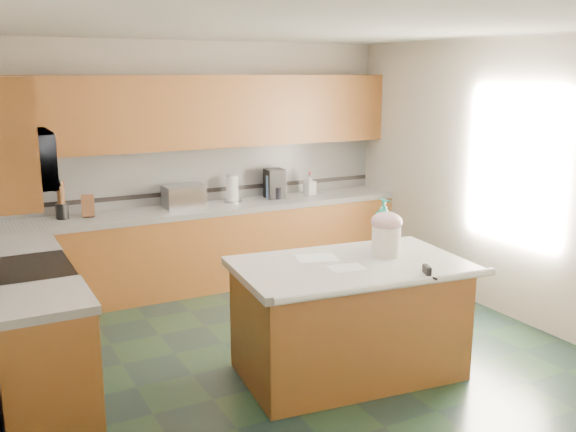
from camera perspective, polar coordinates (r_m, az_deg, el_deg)
floor at (r=5.64m, az=0.32°, el=-12.03°), size 4.60×4.60×0.00m
ceiling at (r=5.14m, az=0.35°, el=16.49°), size 4.60×4.60×0.00m
wall_back at (r=7.33m, az=-8.27°, el=4.61°), size 4.60×0.04×2.70m
wall_front at (r=3.42m, az=19.04°, el=-5.13°), size 4.60×0.04×2.70m
wall_right at (r=6.63m, az=18.36°, el=3.27°), size 0.04×4.60×2.70m
back_base_cab at (r=7.22m, az=-7.18°, el=-2.94°), size 4.60×0.60×0.86m
back_countertop at (r=7.11m, az=-7.29°, el=0.63°), size 4.60×0.64×0.06m
back_upper_cab at (r=7.10m, az=-7.91°, el=9.16°), size 4.60×0.33×0.78m
back_backsplash at (r=7.31m, az=-8.16°, el=3.69°), size 4.60×0.02×0.63m
back_accent_band at (r=7.34m, az=-8.10°, el=2.18°), size 4.60×0.01×0.05m
left_base_cab_rear at (r=6.14m, az=-22.58°, el=-6.65°), size 0.60×0.82×0.86m
left_counter_rear at (r=6.01m, az=-22.94°, el=-2.49°), size 0.64×0.82×0.06m
left_base_cab_front at (r=4.71m, az=-20.70°, el=-12.32°), size 0.60×0.72×0.86m
left_counter_front at (r=4.55m, az=-21.15°, el=-7.04°), size 0.64×0.72×0.06m
left_upper_cab_front at (r=4.31m, az=-24.04°, el=6.05°), size 0.33×0.72×0.78m
range_body at (r=5.39m, az=-21.75°, el=-9.10°), size 0.60×0.76×0.88m
range_oven_door at (r=5.44m, az=-18.64°, el=-9.13°), size 0.02×0.68×0.55m
range_cooktop at (r=5.25m, az=-22.15°, el=-4.42°), size 0.62×0.78×0.04m
range_handle at (r=5.32m, az=-18.61°, el=-5.28°), size 0.02×0.66×0.02m
microwave at (r=5.08m, az=-22.93°, el=4.61°), size 0.50×0.73×0.41m
island_base at (r=5.15m, az=5.41°, el=-9.35°), size 1.76×1.12×0.86m
island_top at (r=5.00m, az=5.52°, el=-4.45°), size 1.87×1.23×0.06m
island_bullnose at (r=4.59m, az=9.13°, el=-6.12°), size 1.76×0.25×0.06m
treat_jar at (r=5.18m, az=8.71°, el=-2.20°), size 0.24×0.24×0.24m
treat_jar_lid at (r=5.14m, az=8.76°, el=-0.50°), size 0.25×0.25×0.16m
treat_jar_knob at (r=5.13m, az=8.78°, el=0.07°), size 0.08×0.03×0.03m
treat_jar_knob_end_l at (r=5.11m, az=8.41°, el=0.02°), size 0.04×0.04×0.04m
treat_jar_knob_end_r at (r=5.15m, az=9.16°, el=0.12°), size 0.04×0.04×0.04m
soap_bottle_island at (r=5.41m, az=8.46°, el=-0.63°), size 0.17×0.17×0.41m
paper_sheet_a at (r=4.85m, az=5.24°, el=-4.61°), size 0.29×0.23×0.00m
paper_sheet_b at (r=5.09m, az=2.56°, el=-3.73°), size 0.37×0.32×0.00m
clamp_body at (r=4.80m, az=12.24°, el=-4.93°), size 0.07×0.12×0.10m
clamp_handle at (r=4.75m, az=12.76°, el=-5.37°), size 0.02×0.08×0.02m
knife_block at (r=6.81m, az=-17.36°, el=0.85°), size 0.16×0.19×0.25m
utensil_crock at (r=6.80m, az=-19.43°, el=0.40°), size 0.13×0.13×0.16m
utensil_bundle at (r=6.77m, az=-19.55°, el=2.00°), size 0.07×0.07×0.23m
toaster_oven at (r=7.05m, az=-9.25°, el=1.72°), size 0.42×0.29×0.24m
toaster_oven_door at (r=6.92m, az=-8.90°, el=1.54°), size 0.38×0.01×0.20m
paper_towel at (r=7.29m, az=-4.97°, el=2.47°), size 0.14×0.14×0.31m
paper_towel_base at (r=7.32m, az=-4.95°, el=1.34°), size 0.21×0.21×0.01m
water_jug at (r=7.46m, az=-1.34°, el=2.61°), size 0.17×0.17×0.27m
water_jug_neck at (r=7.44m, az=-1.35°, el=3.79°), size 0.08×0.08×0.04m
coffee_maker at (r=7.49m, az=-1.21°, el=2.91°), size 0.22×0.24×0.34m
coffee_carafe at (r=7.46m, az=-1.04°, el=2.09°), size 0.14×0.14×0.14m
soap_bottle_back at (r=7.68m, az=1.96°, el=2.80°), size 0.13×0.13×0.25m
soap_back_cap at (r=7.66m, az=1.96°, el=3.84°), size 0.02×0.02×0.03m
window_light_proxy at (r=6.45m, az=19.53°, el=4.29°), size 0.02×1.40×1.10m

